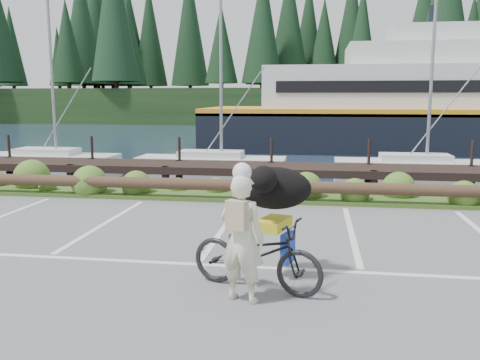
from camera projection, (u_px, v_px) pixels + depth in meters
The scene contains 7 objects.
ground at pixel (203, 257), 8.64m from camera, with size 72.00×72.00×0.00m, color #5B5B5E.
harbor_backdrop at pixel (308, 114), 85.15m from camera, with size 170.00×160.00×30.00m.
vegetation_strip at pixel (246, 195), 13.80m from camera, with size 34.00×1.60×0.10m, color #3D5B21.
log_rail at pixel (242, 202), 13.13m from camera, with size 32.00×0.30×0.60m, color #443021, non-canonical shape.
bicycle at pixel (256, 254), 7.12m from camera, with size 0.69×1.97×1.04m, color black.
cyclist at pixel (242, 238), 6.66m from camera, with size 0.63×0.41×1.72m, color beige.
dog at pixel (274, 188), 7.55m from camera, with size 1.10×0.54×0.64m, color black.
Camera 1 is at (1.86, -8.12, 2.69)m, focal length 38.00 mm.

